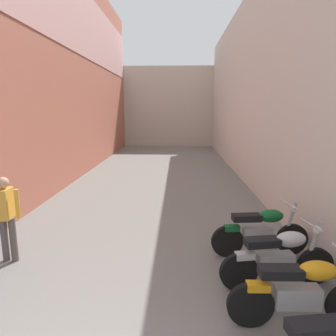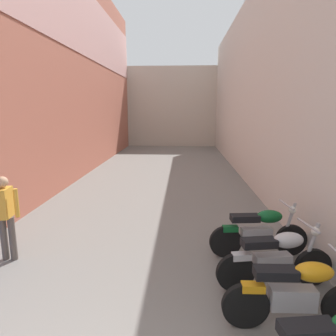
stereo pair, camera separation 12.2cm
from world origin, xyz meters
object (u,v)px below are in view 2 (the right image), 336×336
Objects in this scene: motorcycle_fourth at (259,231)px; motorcycle_second at (298,292)px; motorcycle_third at (276,258)px; pedestrian_mid_alley at (5,212)px.

motorcycle_second is at bearing -90.00° from motorcycle_fourth.
motorcycle_third is 1.17× the size of pedestrian_mid_alley.
motorcycle_fourth is (0.00, 1.03, 0.00)m from motorcycle_third.
pedestrian_mid_alley is at bearing -175.47° from motorcycle_fourth.
pedestrian_mid_alley is (-4.61, 1.54, 0.42)m from motorcycle_second.
motorcycle_second is 1.00× the size of motorcycle_fourth.
motorcycle_third is 1.03m from motorcycle_fourth.
pedestrian_mid_alley reaches higher than motorcycle_third.
motorcycle_third is at bearing -8.18° from pedestrian_mid_alley.
pedestrian_mid_alley is at bearing 171.82° from motorcycle_third.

